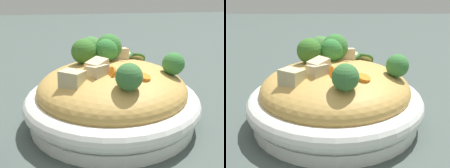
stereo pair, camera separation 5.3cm
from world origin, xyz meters
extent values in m
plane|color=#414D49|center=(0.00, 0.00, 0.00)|extent=(3.00, 3.00, 0.00)
cylinder|color=white|center=(0.00, 0.00, 0.01)|extent=(0.29, 0.29, 0.02)
torus|color=white|center=(0.00, 0.00, 0.04)|extent=(0.31, 0.31, 0.04)
ellipsoid|color=tan|center=(0.00, 0.00, 0.06)|extent=(0.26, 0.26, 0.09)
torus|color=tan|center=(0.02, 0.00, 0.10)|extent=(0.05, 0.05, 0.02)
torus|color=tan|center=(-0.01, 0.01, 0.10)|extent=(0.07, 0.07, 0.02)
cone|color=#9BB76A|center=(-0.04, -0.01, 0.10)|extent=(0.03, 0.03, 0.01)
sphere|color=#357D38|center=(-0.04, -0.01, 0.13)|extent=(0.06, 0.06, 0.04)
cone|color=#97B96C|center=(-0.04, -0.05, 0.10)|extent=(0.02, 0.02, 0.02)
sphere|color=#39702A|center=(-0.04, -0.05, 0.12)|extent=(0.06, 0.06, 0.05)
cone|color=#9BB172|center=(0.09, 0.01, 0.10)|extent=(0.03, 0.03, 0.02)
sphere|color=#386E38|center=(0.09, 0.01, 0.12)|extent=(0.06, 0.06, 0.04)
cone|color=#99B469|center=(-0.11, -0.03, 0.08)|extent=(0.03, 0.03, 0.02)
sphere|color=#427939|center=(-0.11, -0.03, 0.11)|extent=(0.07, 0.07, 0.05)
cone|color=#95B773|center=(-0.05, 0.00, 0.10)|extent=(0.03, 0.02, 0.02)
sphere|color=#367331|center=(-0.05, 0.00, 0.13)|extent=(0.06, 0.06, 0.05)
cone|color=#91B472|center=(0.01, 0.11, 0.09)|extent=(0.02, 0.02, 0.02)
sphere|color=#377637|center=(0.01, 0.11, 0.11)|extent=(0.04, 0.04, 0.04)
cylinder|color=orange|center=(0.04, -0.01, 0.11)|extent=(0.03, 0.02, 0.02)
cylinder|color=orange|center=(-0.04, -0.01, 0.11)|extent=(0.04, 0.04, 0.02)
cylinder|color=orange|center=(0.01, -0.04, 0.11)|extent=(0.02, 0.02, 0.02)
cylinder|color=orange|center=(0.05, 0.04, 0.10)|extent=(0.03, 0.03, 0.01)
cylinder|color=beige|center=(-0.07, 0.03, 0.10)|extent=(0.04, 0.04, 0.02)
torus|color=#295427|center=(-0.07, 0.03, 0.10)|extent=(0.05, 0.05, 0.02)
cylinder|color=beige|center=(-0.08, 0.06, 0.10)|extent=(0.03, 0.03, 0.03)
torus|color=#2E5821|center=(-0.08, 0.06, 0.10)|extent=(0.03, 0.04, 0.03)
cube|color=#D0B389|center=(-0.06, 0.02, 0.11)|extent=(0.04, 0.04, 0.03)
cube|color=beige|center=(0.02, -0.03, 0.11)|extent=(0.04, 0.04, 0.03)
cube|color=#C7BA8A|center=(0.05, -0.07, 0.10)|extent=(0.04, 0.05, 0.03)
cube|color=#C9B58F|center=(0.04, -0.03, 0.11)|extent=(0.04, 0.04, 0.02)
camera|label=1|loc=(0.49, -0.06, 0.26)|focal=48.04mm
camera|label=2|loc=(0.50, 0.00, 0.26)|focal=48.04mm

